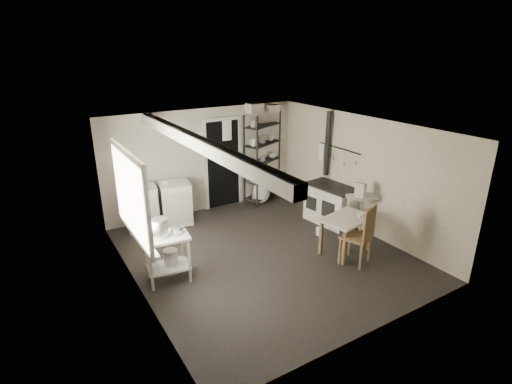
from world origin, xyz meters
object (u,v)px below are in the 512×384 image
base_cabinets (159,205)px  chair (356,237)px  shelf_rack (262,162)px  flour_sack (261,193)px  stove (331,203)px  work_table (346,233)px  prep_table (168,258)px  stockpot (159,228)px

base_cabinets → chair: size_ratio=1.27×
shelf_rack → flour_sack: size_ratio=4.05×
stove → work_table: (-0.64, -1.14, -0.06)m
shelf_rack → stove: size_ratio=2.02×
chair → flour_sack: size_ratio=2.05×
prep_table → work_table: bearing=-14.3°
chair → prep_table: bearing=137.3°
stockpot → shelf_rack: 3.94m
work_table → chair: chair is taller
stove → work_table: 1.30m
prep_table → base_cabinets: bearing=74.9°
stockpot → base_cabinets: size_ratio=0.21×
work_table → prep_table: bearing=165.7°
chair → shelf_rack: bearing=64.5°
flour_sack → prep_table: bearing=-145.8°
stockpot → shelf_rack: (3.26, 2.21, 0.01)m
shelf_rack → flour_sack: 0.74m
stove → chair: bearing=-123.8°
base_cabinets → work_table: (2.48, -2.88, -0.08)m
prep_table → chair: bearing=-21.3°
stockpot → work_table: bearing=-14.2°
stove → chair: chair is taller
stove → base_cabinets: bearing=143.9°
shelf_rack → stove: (0.52, -1.87, -0.51)m
stockpot → flour_sack: 3.81m
work_table → flour_sack: size_ratio=1.71×
base_cabinets → flour_sack: bearing=9.2°
shelf_rack → work_table: (-0.12, -3.01, -0.57)m
shelf_rack → work_table: size_ratio=2.36×
prep_table → base_cabinets: size_ratio=0.58×
chair → flour_sack: bearing=66.5°
base_cabinets → prep_table: bearing=-95.3°
base_cabinets → flour_sack: base_cabinets is taller
base_cabinets → stove: (3.12, -1.75, -0.02)m
base_cabinets → work_table: bearing=-39.4°
prep_table → flour_sack: size_ratio=1.50×
prep_table → shelf_rack: (3.17, 2.23, 0.55)m
base_cabinets → stove: size_ratio=1.29×
prep_table → base_cabinets: base_cabinets is taller
base_cabinets → shelf_rack: shelf_rack is taller
prep_table → stove: size_ratio=0.75×
prep_table → flour_sack: (3.05, 2.07, -0.16)m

